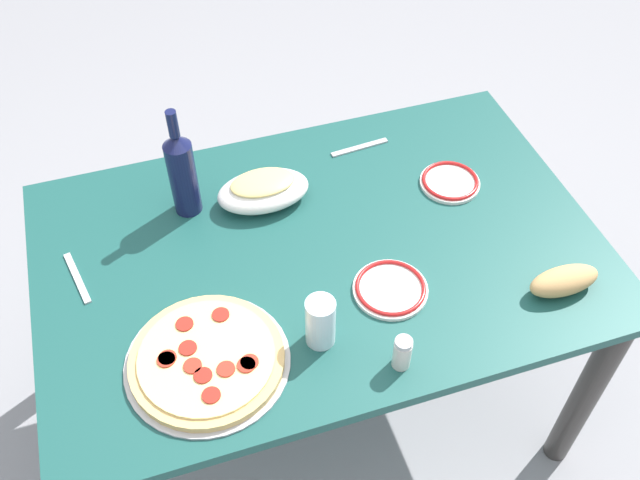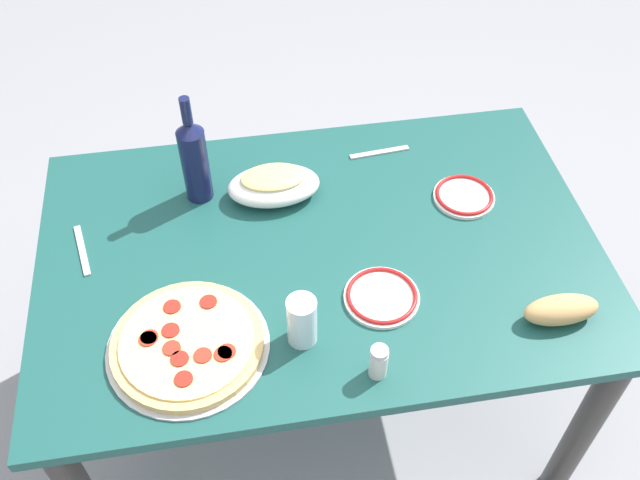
# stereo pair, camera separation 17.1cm
# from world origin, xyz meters

# --- Properties ---
(ground_plane) EXTENTS (8.00, 8.00, 0.00)m
(ground_plane) POSITION_xyz_m (0.00, 0.00, 0.00)
(ground_plane) COLOR gray
(ground_plane) RESTS_ON ground
(dining_table) EXTENTS (1.37, 0.91, 0.73)m
(dining_table) POSITION_xyz_m (0.00, 0.00, 0.62)
(dining_table) COLOR #194C47
(dining_table) RESTS_ON ground
(pepperoni_pizza) EXTENTS (0.36, 0.36, 0.03)m
(pepperoni_pizza) POSITION_xyz_m (-0.33, -0.24, 0.75)
(pepperoni_pizza) COLOR #B7B7BC
(pepperoni_pizza) RESTS_ON dining_table
(baked_pasta_dish) EXTENTS (0.24, 0.15, 0.08)m
(baked_pasta_dish) POSITION_xyz_m (-0.09, 0.20, 0.77)
(baked_pasta_dish) COLOR white
(baked_pasta_dish) RESTS_ON dining_table
(wine_bottle) EXTENTS (0.07, 0.07, 0.31)m
(wine_bottle) POSITION_xyz_m (-0.28, 0.24, 0.86)
(wine_bottle) COLOR #141942
(wine_bottle) RESTS_ON dining_table
(water_glass) EXTENTS (0.07, 0.07, 0.13)m
(water_glass) POSITION_xyz_m (-0.08, -0.25, 0.80)
(water_glass) COLOR silver
(water_glass) RESTS_ON dining_table
(side_plate_near) EXTENTS (0.16, 0.16, 0.02)m
(side_plate_near) POSITION_xyz_m (0.40, 0.11, 0.74)
(side_plate_near) COLOR white
(side_plate_near) RESTS_ON dining_table
(side_plate_far) EXTENTS (0.18, 0.18, 0.02)m
(side_plate_far) POSITION_xyz_m (0.11, -0.18, 0.74)
(side_plate_far) COLOR white
(side_plate_far) RESTS_ON dining_table
(bread_loaf) EXTENTS (0.17, 0.07, 0.07)m
(bread_loaf) POSITION_xyz_m (0.49, -0.30, 0.76)
(bread_loaf) COLOR tan
(bread_loaf) RESTS_ON dining_table
(spice_shaker) EXTENTS (0.04, 0.04, 0.09)m
(spice_shaker) POSITION_xyz_m (0.06, -0.37, 0.77)
(spice_shaker) COLOR silver
(spice_shaker) RESTS_ON dining_table
(fork_left) EXTENTS (0.05, 0.17, 0.00)m
(fork_left) POSITION_xyz_m (-0.58, 0.09, 0.73)
(fork_left) COLOR #B7B7BC
(fork_left) RESTS_ON dining_table
(fork_right) EXTENTS (0.17, 0.03, 0.00)m
(fork_right) POSITION_xyz_m (0.22, 0.32, 0.73)
(fork_right) COLOR #B7B7BC
(fork_right) RESTS_ON dining_table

